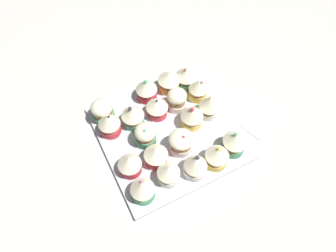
# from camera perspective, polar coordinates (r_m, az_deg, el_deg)

# --- Properties ---
(ground_plane) EXTENTS (1.80, 1.80, 0.03)m
(ground_plane) POSITION_cam_1_polar(r_m,az_deg,el_deg) (0.88, 0.00, -1.98)
(ground_plane) COLOR beige
(baking_tray) EXTENTS (0.36, 0.36, 0.01)m
(baking_tray) POSITION_cam_1_polar(r_m,az_deg,el_deg) (0.86, 0.00, -1.28)
(baking_tray) COLOR silver
(baking_tray) RESTS_ON ground_plane
(cupcake_0) EXTENTS (0.06, 0.06, 0.08)m
(cupcake_0) POSITION_cam_1_polar(r_m,az_deg,el_deg) (0.92, 3.40, 9.32)
(cupcake_0) COLOR #4C9E6B
(cupcake_0) RESTS_ON baking_tray
(cupcake_1) EXTENTS (0.07, 0.07, 0.07)m
(cupcake_1) POSITION_cam_1_polar(r_m,az_deg,el_deg) (0.91, 0.20, 8.47)
(cupcake_1) COLOR #EFC651
(cupcake_1) RESTS_ON baking_tray
(cupcake_2) EXTENTS (0.06, 0.06, 0.08)m
(cupcake_2) POSITION_cam_1_polar(r_m,az_deg,el_deg) (0.89, -4.05, 6.88)
(cupcake_2) COLOR #D1333D
(cupcake_2) RESTS_ON baking_tray
(cupcake_3) EXTENTS (0.06, 0.06, 0.07)m
(cupcake_3) POSITION_cam_1_polar(r_m,az_deg,el_deg) (0.87, -12.17, 2.87)
(cupcake_3) COLOR #4C9E6B
(cupcake_3) RESTS_ON baking_tray
(cupcake_4) EXTENTS (0.06, 0.06, 0.07)m
(cupcake_4) POSITION_cam_1_polar(r_m,az_deg,el_deg) (0.90, 5.70, 6.94)
(cupcake_4) COLOR #EFC651
(cupcake_4) RESTS_ON baking_tray
(cupcake_5) EXTENTS (0.06, 0.06, 0.07)m
(cupcake_5) POSITION_cam_1_polar(r_m,az_deg,el_deg) (0.87, 1.70, 5.02)
(cupcake_5) COLOR white
(cupcake_5) RESTS_ON baking_tray
(cupcake_6) EXTENTS (0.06, 0.06, 0.07)m
(cupcake_6) POSITION_cam_1_polar(r_m,az_deg,el_deg) (0.86, -1.89, 3.61)
(cupcake_6) COLOR #D1333D
(cupcake_6) RESTS_ON baking_tray
(cupcake_7) EXTENTS (0.06, 0.06, 0.08)m
(cupcake_7) POSITION_cam_1_polar(r_m,az_deg,el_deg) (0.84, -6.64, 2.07)
(cupcake_7) COLOR #4C9E6B
(cupcake_7) RESTS_ON baking_tray
(cupcake_8) EXTENTS (0.06, 0.06, 0.08)m
(cupcake_8) POSITION_cam_1_polar(r_m,az_deg,el_deg) (0.84, -10.96, 0.45)
(cupcake_8) COLOR #D1333D
(cupcake_8) RESTS_ON baking_tray
(cupcake_9) EXTENTS (0.06, 0.06, 0.08)m
(cupcake_9) POSITION_cam_1_polar(r_m,az_deg,el_deg) (0.86, 7.76, 3.81)
(cupcake_9) COLOR white
(cupcake_9) RESTS_ON baking_tray
(cupcake_10) EXTENTS (0.06, 0.06, 0.08)m
(cupcake_10) POSITION_cam_1_polar(r_m,az_deg,el_deg) (0.84, 4.51, 1.90)
(cupcake_10) COLOR #EFC651
(cupcake_10) RESTS_ON baking_tray
(cupcake_11) EXTENTS (0.06, 0.06, 0.07)m
(cupcake_11) POSITION_cam_1_polar(r_m,az_deg,el_deg) (0.81, -4.14, -1.77)
(cupcake_11) COLOR #4C9E6B
(cupcake_11) RESTS_ON baking_tray
(cupcake_12) EXTENTS (0.07, 0.07, 0.07)m
(cupcake_12) POSITION_cam_1_polar(r_m,az_deg,el_deg) (0.80, 2.47, -3.06)
(cupcake_12) COLOR white
(cupcake_12) RESTS_ON baking_tray
(cupcake_13) EXTENTS (0.06, 0.06, 0.07)m
(cupcake_13) POSITION_cam_1_polar(r_m,az_deg,el_deg) (0.78, -2.28, -5.47)
(cupcake_13) COLOR #D1333D
(cupcake_13) RESTS_ON baking_tray
(cupcake_14) EXTENTS (0.06, 0.06, 0.07)m
(cupcake_14) POSITION_cam_1_polar(r_m,az_deg,el_deg) (0.77, -7.19, -7.12)
(cupcake_14) COLOR #D1333D
(cupcake_14) RESTS_ON baking_tray
(cupcake_15) EXTENTS (0.06, 0.06, 0.07)m
(cupcake_15) POSITION_cam_1_polar(r_m,az_deg,el_deg) (0.81, 12.37, -3.04)
(cupcake_15) COLOR #4C9E6B
(cupcake_15) RESTS_ON baking_tray
(cupcake_16) EXTENTS (0.06, 0.06, 0.07)m
(cupcake_16) POSITION_cam_1_polar(r_m,az_deg,el_deg) (0.79, 9.14, -5.59)
(cupcake_16) COLOR #EFC651
(cupcake_16) RESTS_ON baking_tray
(cupcake_17) EXTENTS (0.06, 0.06, 0.07)m
(cupcake_17) POSITION_cam_1_polar(r_m,az_deg,el_deg) (0.77, 5.17, -7.43)
(cupcake_17) COLOR white
(cupcake_17) RESTS_ON baking_tray
(cupcake_18) EXTENTS (0.06, 0.06, 0.07)m
(cupcake_18) POSITION_cam_1_polar(r_m,az_deg,el_deg) (0.76, 0.09, -8.86)
(cupcake_18) COLOR white
(cupcake_18) RESTS_ON baking_tray
(cupcake_19) EXTENTS (0.06, 0.06, 0.07)m
(cupcake_19) POSITION_cam_1_polar(r_m,az_deg,el_deg) (0.74, -4.79, -11.75)
(cupcake_19) COLOR #4C9E6B
(cupcake_19) RESTS_ON baking_tray
(napkin) EXTENTS (0.16, 0.16, 0.01)m
(napkin) POSITION_cam_1_polar(r_m,az_deg,el_deg) (0.93, 16.26, 2.24)
(napkin) COLOR white
(napkin) RESTS_ON ground_plane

